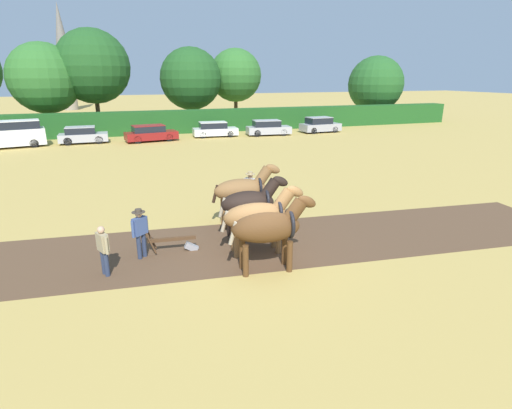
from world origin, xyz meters
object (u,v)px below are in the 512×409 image
(plow, at_px, (176,242))
(parked_car_center_right, at_px, (268,128))
(tree_right, at_px, (235,75))
(draft_horse_lead_left, at_px, (269,227))
(tree_center_left, at_px, (44,78))
(draft_horse_trail_left, at_px, (251,203))
(tree_center_right, at_px, (191,79))
(parked_car_right, at_px, (320,125))
(farmer_onlooker_left, at_px, (103,248))
(parked_car_left, at_px, (83,135))
(tree_far_right, at_px, (376,84))
(draft_horse_trail_right, at_px, (244,190))
(tree_center, at_px, (93,66))
(parked_car_center_left, at_px, (151,133))
(parked_van, at_px, (10,134))
(farmer_beside_team, at_px, (250,188))
(draft_horse_lead_right, at_px, (259,216))
(parked_car_center, at_px, (215,130))
(church_spire, at_px, (64,55))
(farmer_at_plow, at_px, (140,230))

(plow, relative_size, parked_car_center_right, 0.41)
(tree_right, xyz_separation_m, draft_horse_lead_left, (-9.95, -38.12, -4.27))
(tree_center_left, xyz_separation_m, draft_horse_trail_left, (10.64, -32.62, -4.06))
(tree_center_right, distance_m, draft_horse_trail_left, 34.63)
(tree_center_right, relative_size, parked_car_right, 2.07)
(farmer_onlooker_left, height_order, parked_car_left, farmer_onlooker_left)
(tree_far_right, height_order, draft_horse_trail_right, tree_far_right)
(tree_center, relative_size, tree_far_right, 1.26)
(tree_far_right, bearing_deg, draft_horse_trail_left, -130.00)
(tree_center_left, relative_size, tree_far_right, 1.08)
(tree_far_right, distance_m, farmer_onlooker_left, 48.32)
(draft_horse_trail_right, bearing_deg, parked_car_center_left, 100.11)
(draft_horse_lead_left, bearing_deg, farmer_onlooker_left, 171.18)
(tree_center, relative_size, plow, 5.67)
(parked_van, bearing_deg, farmer_beside_team, -69.20)
(draft_horse_trail_left, relative_size, parked_car_center_left, 0.55)
(tree_center_left, relative_size, draft_horse_lead_right, 3.10)
(tree_right, bearing_deg, draft_horse_trail_left, -105.25)
(tree_far_right, xyz_separation_m, parked_car_center, (-23.68, -8.60, -3.85))
(farmer_beside_team, bearing_deg, parked_van, 82.21)
(tree_center_right, bearing_deg, draft_horse_trail_right, -96.79)
(tree_center_left, bearing_deg, parked_car_center, -26.73)
(tree_far_right, height_order, parked_car_left, tree_far_right)
(church_spire, xyz_separation_m, farmer_at_plow, (7.77, -64.26, -7.88))
(draft_horse_trail_left, height_order, farmer_at_plow, draft_horse_trail_left)
(draft_horse_lead_left, bearing_deg, tree_right, 81.22)
(draft_horse_trail_left, height_order, parked_car_left, draft_horse_trail_left)
(tree_center_right, bearing_deg, parked_van, -149.33)
(parked_car_right, bearing_deg, draft_horse_lead_left, -124.46)
(tree_center, bearing_deg, parked_car_center, -37.76)
(draft_horse_lead_right, relative_size, parked_car_center_right, 0.64)
(draft_horse_lead_left, relative_size, draft_horse_lead_right, 0.96)
(tree_right, distance_m, farmer_at_plow, 38.77)
(tree_right, distance_m, draft_horse_trail_right, 35.75)
(draft_horse_lead_left, distance_m, parked_car_center_right, 28.65)
(tree_far_right, relative_size, draft_horse_trail_right, 2.95)
(draft_horse_lead_left, bearing_deg, draft_horse_trail_left, 89.93)
(tree_far_right, xyz_separation_m, parked_car_center_right, (-18.48, -9.35, -3.82))
(church_spire, height_order, draft_horse_trail_left, church_spire)
(draft_horse_lead_right, bearing_deg, plow, 166.26)
(parked_car_right, bearing_deg, tree_far_right, 31.45)
(draft_horse_trail_left, xyz_separation_m, parked_car_center_right, (9.70, 24.24, -0.59))
(draft_horse_lead_right, bearing_deg, farmer_beside_team, 81.66)
(draft_horse_lead_left, bearing_deg, church_spire, 105.56)
(tree_center_right, xyz_separation_m, parked_car_center_left, (-5.60, -10.13, -4.56))
(tree_center, bearing_deg, farmer_beside_team, -76.88)
(farmer_at_plow, height_order, farmer_onlooker_left, farmer_at_plow)
(tree_center, relative_size, farmer_beside_team, 6.01)
(tree_center_left, height_order, tree_right, tree_center_left)
(tree_center, relative_size, draft_horse_trail_left, 3.93)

